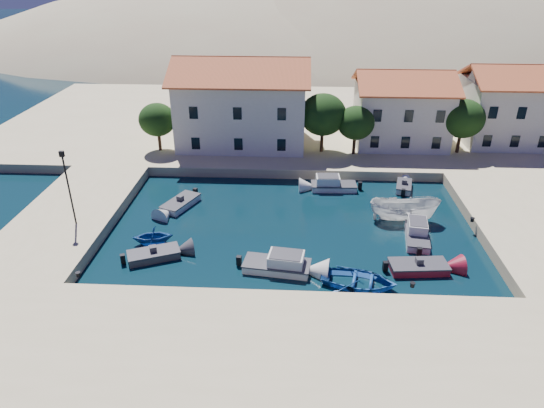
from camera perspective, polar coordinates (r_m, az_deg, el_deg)
The scene contains 22 objects.
ground at distance 32.47m, azimuth 2.08°, elevation -11.53°, with size 400.00×400.00×0.00m, color black.
quay_south at distance 27.66m, azimuth 1.83°, elevation -18.46°, with size 52.00×12.00×1.00m, color tan.
quay_east at distance 45.34m, azimuth 29.28°, elevation -2.54°, with size 11.00×20.00×1.00m, color tan.
quay_west at distance 44.84m, azimuth -22.70°, elevation -1.36°, with size 8.00×20.00×1.00m, color tan.
quay_north at distance 66.44m, azimuth 4.51°, elevation 9.62°, with size 80.00×36.00×1.00m, color tan.
hills at distance 156.63m, azimuth 10.57°, elevation 10.34°, with size 254.00×176.00×99.00m.
building_left at distance 55.64m, azimuth -3.55°, elevation 12.05°, with size 14.70×9.45×9.70m.
building_mid at distance 57.67m, azimuth 15.01°, elevation 11.00°, with size 10.50×8.40×8.30m.
building_right at distance 62.09m, azimuth 25.93°, elevation 10.57°, with size 9.45×8.40×8.80m.
trees at distance 53.32m, azimuth 7.66°, elevation 9.97°, with size 37.30×5.30×6.45m.
lamppost at distance 40.84m, azimuth -22.94°, elevation 2.50°, with size 0.35×0.25×6.22m.
bollards at distance 35.03m, azimuth 6.85°, elevation -6.20°, with size 29.36×9.56×0.30m.
motorboat_grey_sw at distance 37.65m, azimuth -13.73°, elevation -5.83°, with size 4.17×3.04×1.25m.
cabin_cruiser_south at distance 35.22m, azimuth 0.58°, elevation -7.09°, with size 5.05×2.69×1.60m.
rowboat_south at distance 34.49m, azimuth 10.11°, elevation -9.38°, with size 3.70×5.18×1.07m, color #1B4B96.
motorboat_red_se at distance 36.79m, azimuth 16.84°, elevation -7.12°, with size 4.29×2.22×1.25m.
cabin_cruiser_east at distance 40.44m, azimuth 16.71°, elevation -3.49°, with size 2.35×4.52×1.60m.
boat_east at distance 43.31m, azimuth 15.14°, elevation -1.87°, with size 2.22×5.90×2.28m, color silver.
motorboat_white_ne at distance 49.00m, azimuth 15.25°, elevation 1.99°, with size 2.03×3.21×1.25m.
rowboat_west at distance 39.68m, azimuth -13.76°, elevation -4.51°, with size 2.69×3.12×1.64m, color #1B4B96.
motorboat_white_west at distance 44.81m, azimuth -10.69°, elevation 0.08°, with size 3.23×4.41×1.25m.
cabin_cruiser_north at distance 47.58m, azimuth 7.27°, elevation 2.24°, with size 4.43×2.00×1.60m.
Camera 1 is at (0.18, -25.42, 20.19)m, focal length 32.00 mm.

